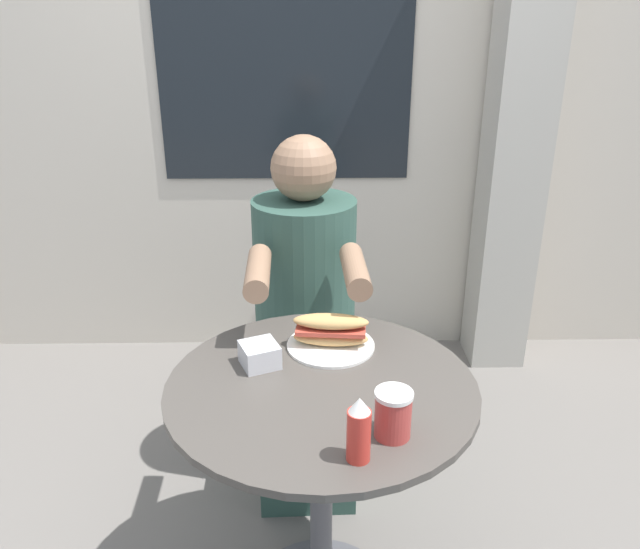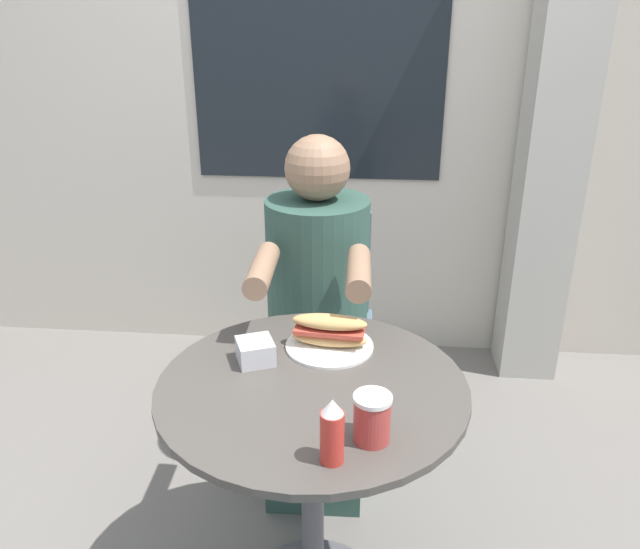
# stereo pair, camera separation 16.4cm
# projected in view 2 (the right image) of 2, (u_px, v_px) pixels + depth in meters

# --- Properties ---
(storefront_wall) EXTENTS (8.00, 0.09, 2.80)m
(storefront_wall) POSITION_uv_depth(u_px,v_px,m) (349.00, 55.00, 2.71)
(storefront_wall) COLOR beige
(storefront_wall) RESTS_ON ground_plane
(lattice_pillar) EXTENTS (0.25, 0.25, 2.40)m
(lattice_pillar) POSITION_uv_depth(u_px,v_px,m) (558.00, 111.00, 2.55)
(lattice_pillar) COLOR #B2ADA3
(lattice_pillar) RESTS_ON ground_plane
(cafe_table) EXTENTS (0.77, 0.77, 0.74)m
(cafe_table) POSITION_uv_depth(u_px,v_px,m) (312.00, 448.00, 1.60)
(cafe_table) COLOR #47423D
(cafe_table) RESTS_ON ground_plane
(diner_chair) EXTENTS (0.39, 0.39, 0.87)m
(diner_chair) POSITION_uv_depth(u_px,v_px,m) (324.00, 303.00, 2.45)
(diner_chair) COLOR slate
(diner_chair) RESTS_ON ground_plane
(seated_diner) EXTENTS (0.35, 0.61, 1.23)m
(seated_diner) POSITION_uv_depth(u_px,v_px,m) (317.00, 341.00, 2.13)
(seated_diner) COLOR #2D4C42
(seated_diner) RESTS_ON ground_plane
(sandwich_on_plate) EXTENTS (0.24, 0.24, 0.10)m
(sandwich_on_plate) POSITION_uv_depth(u_px,v_px,m) (330.00, 335.00, 1.67)
(sandwich_on_plate) COLOR white
(sandwich_on_plate) RESTS_ON cafe_table
(drink_cup) EXTENTS (0.08, 0.08, 0.11)m
(drink_cup) POSITION_uv_depth(u_px,v_px,m) (372.00, 418.00, 1.30)
(drink_cup) COLOR #B73D38
(drink_cup) RESTS_ON cafe_table
(napkin_box) EXTENTS (0.12, 0.12, 0.06)m
(napkin_box) POSITION_uv_depth(u_px,v_px,m) (255.00, 351.00, 1.61)
(napkin_box) COLOR silver
(napkin_box) RESTS_ON cafe_table
(condiment_bottle) EXTENTS (0.05, 0.05, 0.15)m
(condiment_bottle) POSITION_uv_depth(u_px,v_px,m) (332.00, 432.00, 1.23)
(condiment_bottle) COLOR red
(condiment_bottle) RESTS_ON cafe_table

